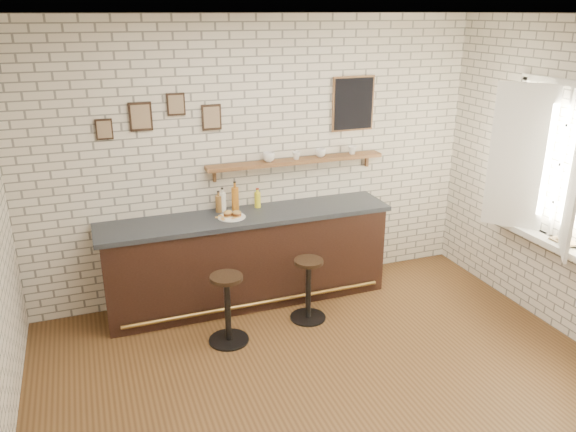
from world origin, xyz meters
name	(u,v)px	position (x,y,z in m)	size (l,w,h in m)	color
ground	(332,385)	(0.00, 0.00, 0.00)	(5.00, 5.00, 0.00)	brown
bar_counter	(248,258)	(-0.23, 1.70, 0.51)	(3.10, 0.65, 1.01)	black
sandwich_plate	(232,217)	(-0.41, 1.66, 1.02)	(0.28, 0.28, 0.01)	white
ciabatta_sandwich	(232,214)	(-0.40, 1.66, 1.05)	(0.21, 0.15, 0.06)	tan
potato_chips	(231,217)	(-0.42, 1.66, 1.02)	(0.26, 0.18, 0.00)	#EAB352
bitters_bottle_brown	(219,203)	(-0.49, 1.88, 1.10)	(0.07, 0.07, 0.23)	brown
bitters_bottle_white	(223,202)	(-0.44, 1.88, 1.12)	(0.07, 0.07, 0.26)	white
bitters_bottle_amber	(235,198)	(-0.31, 1.88, 1.14)	(0.08, 0.08, 0.32)	#AE661C
condiment_bottle_yellow	(258,199)	(-0.06, 1.88, 1.10)	(0.07, 0.07, 0.21)	yellow
bar_stool_left	(228,307)	(-0.65, 0.98, 0.38)	(0.39, 0.39, 0.70)	black
bar_stool_right	(308,287)	(0.23, 1.11, 0.36)	(0.38, 0.38, 0.67)	black
wall_shelf	(296,161)	(0.40, 1.90, 1.48)	(2.00, 0.18, 0.18)	brown
shelf_cup_a	(269,157)	(0.08, 1.90, 1.55)	(0.13, 0.13, 0.10)	white
shelf_cup_b	(296,156)	(0.40, 1.90, 1.54)	(0.09, 0.09, 0.08)	white
shelf_cup_c	(321,153)	(0.68, 1.90, 1.55)	(0.12, 0.12, 0.09)	white
shelf_cup_d	(352,150)	(1.07, 1.90, 1.55)	(0.10, 0.10, 0.09)	white
back_wall_decor	(279,109)	(0.23, 1.98, 2.05)	(2.96, 0.02, 0.56)	black
window_sill	(543,239)	(2.40, 0.30, 0.90)	(0.20, 1.35, 0.06)	white
casement_window	(552,165)	(2.36, 0.30, 1.65)	(0.40, 1.30, 1.56)	white
book_lower	(557,242)	(2.38, 0.11, 0.94)	(0.16, 0.21, 0.02)	tan
book_upper	(560,242)	(2.38, 0.07, 0.96)	(0.15, 0.20, 0.02)	tan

